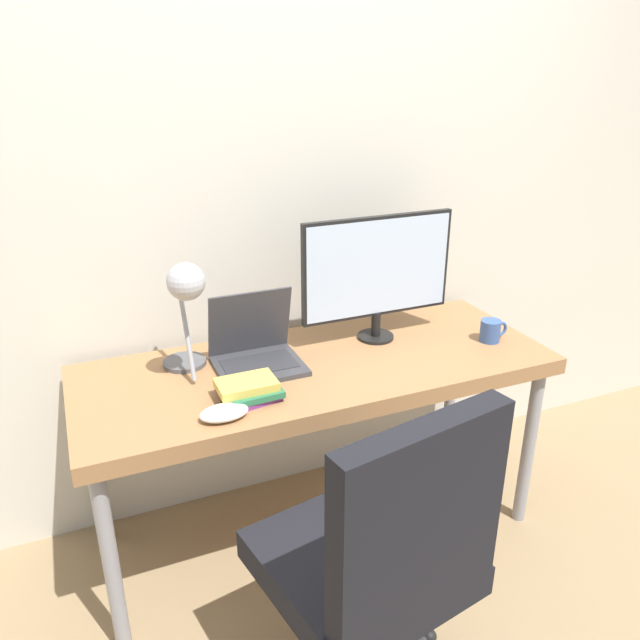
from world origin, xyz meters
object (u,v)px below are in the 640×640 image
office_chair (381,554)px  book_stack (249,389)px  game_controller (224,413)px  mug (491,331)px  desk_lamp (186,298)px  laptop (256,351)px  monitor (378,270)px

office_chair → book_stack: (-0.15, 0.63, 0.19)m
office_chair → game_controller: bearing=115.7°
office_chair → mug: bearing=39.4°
book_stack → desk_lamp: bearing=128.0°
laptop → office_chair: 0.88m
laptop → book_stack: laptop is taller
laptop → mug: size_ratio=2.55×
monitor → office_chair: size_ratio=0.58×
monitor → office_chair: 1.08m
desk_lamp → book_stack: size_ratio=2.11×
laptop → book_stack: size_ratio=1.49×
book_stack → game_controller: 0.14m
laptop → desk_lamp: size_ratio=0.70×
office_chair → mug: size_ratio=8.88×
mug → game_controller: (-1.10, -0.15, -0.02)m
laptop → book_stack: 0.23m
mug → game_controller: size_ratio=0.78×
book_stack → mug: 0.99m
desk_lamp → mug: desk_lamp is taller
laptop → game_controller: (-0.20, -0.31, -0.03)m
book_stack → mug: mug is taller
desk_lamp → office_chair: desk_lamp is taller
laptop → monitor: monitor is taller
monitor → book_stack: monitor is taller
monitor → book_stack: bearing=-156.6°
office_chair → game_controller: office_chair is taller
monitor → game_controller: (-0.70, -0.35, -0.26)m
monitor → mug: monitor is taller
monitor → laptop: bearing=-175.1°
mug → office_chair: bearing=-140.6°
laptop → monitor: (0.50, 0.04, 0.22)m
laptop → monitor: size_ratio=0.49×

